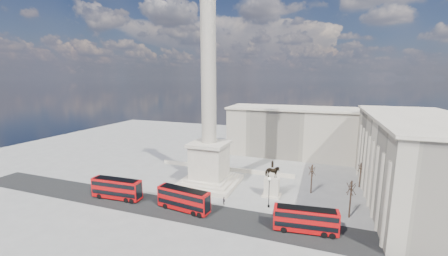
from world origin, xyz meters
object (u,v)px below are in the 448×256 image
at_px(nelsons_column, 209,134).
at_px(red_bus_c, 306,220).
at_px(pedestrian_standing, 283,213).
at_px(victorian_lamp, 269,190).
at_px(pedestrian_crossing, 224,201).
at_px(red_bus_a, 117,188).
at_px(equestrian_statue, 272,184).
at_px(red_bus_b, 184,199).
at_px(pedestrian_walking, 274,213).

distance_m(nelsons_column, red_bus_c, 30.35).
xyz_separation_m(red_bus_c, pedestrian_standing, (-4.28, 3.71, -1.37)).
xyz_separation_m(nelsons_column, victorian_lamp, (16.49, -7.75, -9.11)).
height_order(red_bus_c, pedestrian_crossing, red_bus_c).
bearing_deg(pedestrian_crossing, victorian_lamp, -122.71).
xyz_separation_m(red_bus_a, pedestrian_standing, (35.75, 3.92, -1.49)).
height_order(victorian_lamp, pedestrian_crossing, victorian_lamp).
relative_size(nelsons_column, pedestrian_crossing, 29.84).
distance_m(red_bus_a, pedestrian_crossing, 23.79).
height_order(nelsons_column, victorian_lamp, nelsons_column).
xyz_separation_m(red_bus_c, pedestrian_crossing, (-16.91, 5.17, -1.46)).
relative_size(nelsons_column, victorian_lamp, 7.72).
xyz_separation_m(victorian_lamp, pedestrian_standing, (3.48, -3.37, -2.88)).
relative_size(nelsons_column, red_bus_c, 4.53).
height_order(victorian_lamp, equestrian_statue, equestrian_statue).
xyz_separation_m(red_bus_b, red_bus_c, (23.58, 0.06, -0.10)).
height_order(red_bus_a, pedestrian_walking, red_bus_a).
xyz_separation_m(pedestrian_standing, pedestrian_crossing, (-12.63, 1.46, -0.09)).
xyz_separation_m(red_bus_c, victorian_lamp, (-7.76, 7.08, 1.51)).
relative_size(red_bus_a, pedestrian_standing, 6.22).
height_order(red_bus_b, red_bus_c, red_bus_b).
bearing_deg(pedestrian_walking, equestrian_statue, 114.39).
bearing_deg(red_bus_a, red_bus_b, -2.60).
height_order(red_bus_a, pedestrian_standing, red_bus_a).
xyz_separation_m(victorian_lamp, pedestrian_crossing, (-9.14, -1.91, -2.97)).
bearing_deg(red_bus_b, pedestrian_walking, 18.50).
bearing_deg(nelsons_column, pedestrian_walking, -32.26).
height_order(red_bus_b, equestrian_statue, equestrian_statue).
xyz_separation_m(nelsons_column, equestrian_statue, (16.09, -2.16, -10.00)).
height_order(nelsons_column, equestrian_statue, nelsons_column).
height_order(red_bus_a, pedestrian_crossing, red_bus_a).
relative_size(equestrian_statue, pedestrian_walking, 5.12).
height_order(equestrian_statue, pedestrian_walking, equestrian_statue).
xyz_separation_m(nelsons_column, pedestrian_standing, (19.98, -11.12, -11.99)).
height_order(red_bus_b, victorian_lamp, victorian_lamp).
bearing_deg(red_bus_c, victorian_lamp, 131.49).
distance_m(nelsons_column, pedestrian_crossing, 17.12).
bearing_deg(pedestrian_crossing, pedestrian_standing, -141.10).
bearing_deg(victorian_lamp, red_bus_c, -42.35).
height_order(red_bus_b, pedestrian_standing, red_bus_b).
distance_m(red_bus_a, victorian_lamp, 33.11).
distance_m(red_bus_a, pedestrian_standing, 35.99).
distance_m(victorian_lamp, pedestrian_walking, 5.10).
relative_size(red_bus_a, red_bus_c, 1.05).
xyz_separation_m(equestrian_statue, pedestrian_standing, (3.89, -8.96, -1.99)).
bearing_deg(pedestrian_crossing, red_bus_c, -151.50).
distance_m(nelsons_column, pedestrian_walking, 24.71).
bearing_deg(red_bus_a, pedestrian_standing, 3.11).
distance_m(red_bus_c, pedestrian_standing, 5.82).
bearing_deg(nelsons_column, victorian_lamp, -25.16).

